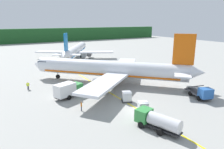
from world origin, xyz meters
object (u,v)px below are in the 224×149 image
Objects in this scene: cargo_container_mid at (127,97)px; crew_loader_left at (103,89)px; service_truck_catering at (202,93)px; crew_loader_right at (28,85)px; service_truck_fuel at (68,90)px; cargo_container_near at (143,107)px; crew_marshaller at (81,105)px; airliner_mid_apron at (75,50)px; service_truck_baggage at (157,120)px; airliner_foreground at (111,69)px.

crew_loader_left is (-1.88, 5.66, 0.09)m from cargo_container_mid.
service_truck_catering is 2.94× the size of cargo_container_mid.
crew_loader_left is (-15.08, 11.58, -0.13)m from service_truck_catering.
service_truck_fuel is at bearing -56.60° from crew_loader_right.
cargo_container_near is 1.26× the size of crew_loader_left.
crew_loader_right is at bearing 109.95° from crew_marshaller.
airliner_mid_apron is 60.88m from service_truck_baggage.
cargo_container_near is 10.94m from crew_loader_left.
service_truck_fuel is 6.95m from crew_loader_left.
crew_loader_left is (-10.40, -43.80, -1.96)m from airliner_mid_apron.
cargo_container_mid is (-3.41, -11.74, -2.43)m from airliner_foreground.
service_truck_baggage is at bearing -108.99° from cargo_container_near.
service_truck_catering reaches higher than cargo_container_near.
cargo_container_mid reaches higher than crew_loader_left.
service_truck_catering is at bearing -61.01° from airliner_foreground.
crew_loader_left is (6.83, 5.16, 0.09)m from crew_marshaller.
cargo_container_mid is at bearing -99.78° from airliner_mid_apron.
service_truck_catering is at bearing -37.53° from crew_loader_left.
service_truck_catering is at bearing 16.51° from service_truck_baggage.
cargo_container_near is at bearing -102.40° from airliner_foreground.
cargo_container_mid is (0.30, 5.16, 0.05)m from cargo_container_near.
crew_marshaller reaches higher than crew_loader_right.
cargo_container_near is (1.82, 5.30, -0.49)m from service_truck_baggage.
airliner_mid_apron is 18.62× the size of crew_loader_left.
service_truck_fuel is at bearing -160.52° from airliner_foreground.
service_truck_catering is at bearing -24.17° from cargo_container_mid.
crew_marshaller is (-12.12, -11.25, -2.43)m from airliner_foreground.
crew_marshaller is (-8.41, 5.66, 0.05)m from cargo_container_near.
airliner_foreground is 38.06m from airliner_mid_apron.
cargo_container_mid is 5.96m from crew_loader_left.
service_truck_fuel reaches higher than crew_marshaller.
service_truck_fuel is at bearing -112.15° from airliner_mid_apron.
crew_loader_right is at bearing 140.91° from service_truck_catering.
crew_loader_left is at bearing 89.11° from service_truck_baggage.
cargo_container_near is at bearing -93.37° from cargo_container_mid.
service_truck_fuel reaches higher than cargo_container_mid.
crew_loader_right is at bearing 164.77° from airliner_foreground.
service_truck_fuel is 0.90× the size of service_truck_baggage.
crew_loader_right is (-5.86, 16.14, -0.01)m from crew_marshaller.
airliner_mid_apron is 14.27× the size of cargo_container_mid.
cargo_container_near is at bearing -81.72° from crew_loader_left.
airliner_foreground is 14.12× the size of cargo_container_mid.
crew_loader_left is at bearing 37.07° from crew_marshaller.
cargo_container_near is (-13.50, 0.76, -0.27)m from service_truck_catering.
service_truck_baggage reaches higher than cargo_container_near.
service_truck_catering is 35.78m from crew_loader_right.
airliner_foreground is 4.83× the size of service_truck_baggage.
crew_loader_right is (-27.77, 22.56, -0.22)m from service_truck_catering.
cargo_container_near is 26.06m from crew_loader_right.
cargo_container_mid is 1.30× the size of crew_loader_left.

